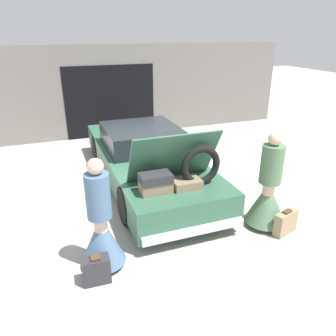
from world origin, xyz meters
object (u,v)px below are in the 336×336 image
person_left (101,230)px  suitcase_beside_left_person (97,270)px  person_right (268,194)px  suitcase_beside_right_person (285,223)px  car (146,159)px

person_left → suitcase_beside_left_person: size_ratio=4.02×
person_right → suitcase_beside_right_person: size_ratio=3.48×
car → person_left: bearing=-119.4°
person_left → person_right: 2.85m
suitcase_beside_right_person → car: bearing=119.7°
car → suitcase_beside_left_person: car is taller
person_right → suitcase_beside_left_person: person_right is taller
person_left → suitcase_beside_right_person: bearing=91.4°
person_left → suitcase_beside_left_person: (-0.15, -0.31, -0.40)m
car → suitcase_beside_right_person: 3.22m
person_right → suitcase_beside_left_person: bearing=107.1°
suitcase_beside_left_person → person_right: bearing=7.6°
suitcase_beside_left_person → suitcase_beside_right_person: bearing=1.1°
person_right → person_left: bearing=101.2°
car → suitcase_beside_right_person: size_ratio=10.54×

